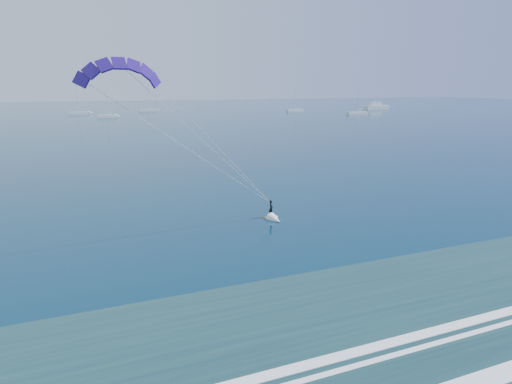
{
  "coord_description": "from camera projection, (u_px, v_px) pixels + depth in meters",
  "views": [
    {
      "loc": [
        -10.41,
        -6.73,
        12.54
      ],
      "look_at": [
        3.7,
        26.27,
        4.28
      ],
      "focal_mm": 32.0,
      "sensor_mm": 36.0,
      "label": 1
    }
  ],
  "objects": [
    {
      "name": "sailboat_6",
      "position": [
        357.0,
        113.0,
        215.16
      ],
      "size": [
        10.33,
        2.4,
        13.78
      ],
      "color": "white",
      "rests_on": "ground"
    },
    {
      "name": "sailboat_4",
      "position": [
        149.0,
        110.0,
        241.74
      ],
      "size": [
        10.34,
        2.4,
        13.84
      ],
      "color": "white",
      "rests_on": "ground"
    },
    {
      "name": "sailboat_2",
      "position": [
        79.0,
        113.0,
        215.16
      ],
      "size": [
        10.49,
        2.4,
        13.9
      ],
      "color": "white",
      "rests_on": "ground"
    },
    {
      "name": "sailboat_3",
      "position": [
        108.0,
        116.0,
        191.52
      ],
      "size": [
        8.13,
        2.4,
        11.36
      ],
      "color": "white",
      "rests_on": "ground"
    },
    {
      "name": "kitesurfer_rig",
      "position": [
        206.0,
        144.0,
        38.1
      ],
      "size": [
        19.02,
        7.08,
        15.62
      ],
      "color": "#CBCE18",
      "rests_on": "ground"
    },
    {
      "name": "motor_yacht",
      "position": [
        376.0,
        106.0,
        263.74
      ],
      "size": [
        15.19,
        4.05,
        6.25
      ],
      "color": "white",
      "rests_on": "ground"
    },
    {
      "name": "sailboat_5",
      "position": [
        295.0,
        111.0,
        237.21
      ],
      "size": [
        9.16,
        2.4,
        12.44
      ],
      "color": "white",
      "rests_on": "ground"
    }
  ]
}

